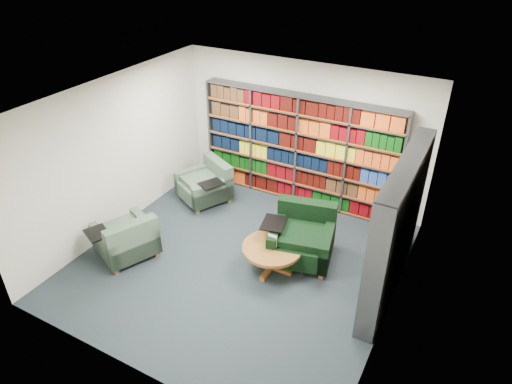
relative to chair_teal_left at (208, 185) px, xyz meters
The scene contains 7 objects.
room_shell 2.39m from the chair_teal_left, 42.46° to the right, with size 5.02×5.02×2.82m.
bookshelf_back 1.97m from the chair_teal_left, 29.78° to the left, with size 4.00×0.28×2.20m.
bookshelf_right 4.08m from the chair_teal_left, 12.11° to the right, with size 0.28×2.50×2.20m.
chair_teal_left is the anchor object (origin of this frame).
chair_green_right 2.55m from the chair_teal_left, 17.49° to the right, with size 1.29×1.19×0.91m.
chair_teal_front 2.22m from the chair_teal_left, 93.81° to the right, with size 1.18×1.20×0.81m.
coffee_table 2.54m from the chair_teal_left, 32.21° to the right, with size 0.98×0.98×0.69m.
Camera 1 is at (3.11, -5.16, 4.98)m, focal length 32.00 mm.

